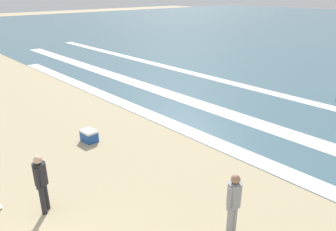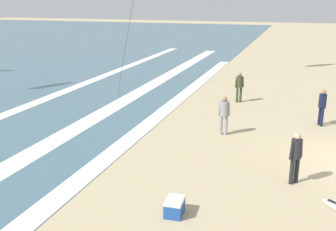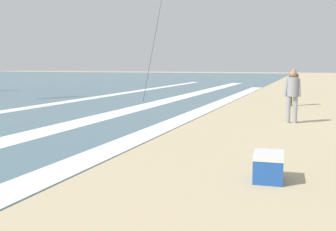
{
  "view_description": "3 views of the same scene",
  "coord_description": "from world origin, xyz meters",
  "px_view_note": "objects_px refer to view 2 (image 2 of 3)",
  "views": [
    {
      "loc": [
        4.67,
        -0.21,
        5.3
      ],
      "look_at": [
        -1.96,
        5.88,
        1.71
      ],
      "focal_mm": 33.9,
      "sensor_mm": 36.0,
      "label": 1
    },
    {
      "loc": [
        -13.86,
        2.17,
        5.37
      ],
      "look_at": [
        -2.13,
        6.04,
        1.68
      ],
      "focal_mm": 42.44,
      "sensor_mm": 36.0,
      "label": 2
    },
    {
      "loc": [
        -11.43,
        4.28,
        1.79
      ],
      "look_at": [
        -2.16,
        7.57,
        0.54
      ],
      "focal_mm": 43.18,
      "sensor_mm": 36.0,
      "label": 3
    }
  ],
  "objects_px": {
    "surfer_mid_group": "(296,153)",
    "cooler_box": "(174,207)",
    "surfer_right_near": "(224,112)",
    "surfer_left_far": "(239,85)",
    "surfer_left_near": "(322,104)"
  },
  "relations": [
    {
      "from": "surfer_mid_group",
      "to": "cooler_box",
      "type": "xyz_separation_m",
      "value": [
        -2.84,
        2.86,
        -0.74
      ]
    },
    {
      "from": "surfer_right_near",
      "to": "surfer_mid_group",
      "type": "bearing_deg",
      "value": -142.76
    },
    {
      "from": "surfer_left_far",
      "to": "surfer_mid_group",
      "type": "bearing_deg",
      "value": -161.73
    },
    {
      "from": "surfer_left_near",
      "to": "cooler_box",
      "type": "xyz_separation_m",
      "value": [
        -9.07,
        3.83,
        -0.74
      ]
    },
    {
      "from": "surfer_left_far",
      "to": "surfer_right_near",
      "type": "bearing_deg",
      "value": -177.92
    },
    {
      "from": "cooler_box",
      "to": "surfer_mid_group",
      "type": "bearing_deg",
      "value": -45.15
    },
    {
      "from": "surfer_mid_group",
      "to": "surfer_left_far",
      "type": "distance_m",
      "value": 9.63
    },
    {
      "from": "surfer_right_near",
      "to": "surfer_left_far",
      "type": "bearing_deg",
      "value": 2.08
    },
    {
      "from": "surfer_left_far",
      "to": "cooler_box",
      "type": "distance_m",
      "value": 12.02
    },
    {
      "from": "surfer_right_near",
      "to": "surfer_left_far",
      "type": "relative_size",
      "value": 1.0
    },
    {
      "from": "surfer_left_near",
      "to": "surfer_left_far",
      "type": "relative_size",
      "value": 1.0
    },
    {
      "from": "surfer_left_near",
      "to": "surfer_right_near",
      "type": "bearing_deg",
      "value": 123.5
    },
    {
      "from": "surfer_right_near",
      "to": "surfer_left_far",
      "type": "xyz_separation_m",
      "value": [
        5.44,
        0.2,
        0.0
      ]
    },
    {
      "from": "surfer_mid_group",
      "to": "surfer_left_near",
      "type": "distance_m",
      "value": 6.3
    },
    {
      "from": "surfer_left_near",
      "to": "cooler_box",
      "type": "height_order",
      "value": "surfer_left_near"
    }
  ]
}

